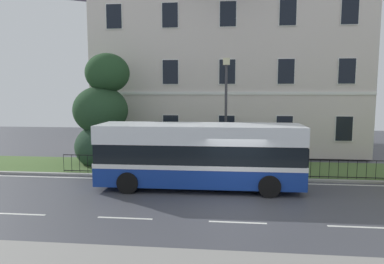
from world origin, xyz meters
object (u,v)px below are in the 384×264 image
at_px(georgian_townhouse, 228,61).
at_px(evergreen_tree, 105,122).
at_px(street_lamp_post, 226,107).
at_px(single_decker_bus, 200,155).

height_order(georgian_townhouse, evergreen_tree, georgian_townhouse).
height_order(evergreen_tree, street_lamp_post, evergreen_tree).
bearing_deg(single_decker_bus, evergreen_tree, 142.06).
bearing_deg(georgian_townhouse, single_decker_bus, -95.55).
distance_m(georgian_townhouse, single_decker_bus, 13.55).
height_order(single_decker_bus, street_lamp_post, street_lamp_post).
xyz_separation_m(evergreen_tree, street_lamp_post, (7.36, -1.87, 1.01)).
bearing_deg(georgian_townhouse, evergreen_tree, -133.87).
height_order(georgian_townhouse, street_lamp_post, georgian_townhouse).
height_order(georgian_townhouse, single_decker_bus, georgian_townhouse).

